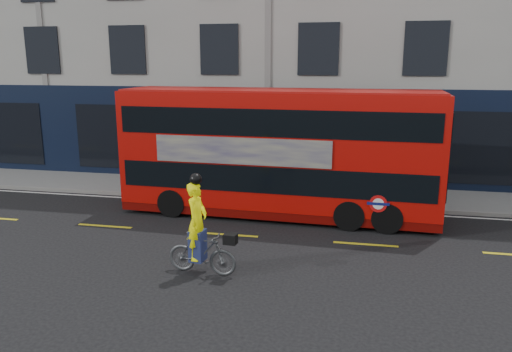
# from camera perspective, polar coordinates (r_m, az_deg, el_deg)

# --- Properties ---
(ground) EXTENTS (120.00, 120.00, 0.00)m
(ground) POSITION_cam_1_polar(r_m,az_deg,el_deg) (13.62, -4.79, -8.80)
(ground) COLOR black
(ground) RESTS_ON ground
(pavement) EXTENTS (60.00, 3.00, 0.12)m
(pavement) POSITION_cam_1_polar(r_m,az_deg,el_deg) (19.62, 0.51, -1.72)
(pavement) COLOR gray
(pavement) RESTS_ON ground
(kerb) EXTENTS (60.00, 0.12, 0.13)m
(kerb) POSITION_cam_1_polar(r_m,az_deg,el_deg) (18.20, -0.39, -2.88)
(kerb) COLOR slate
(kerb) RESTS_ON ground
(building_terrace) EXTENTS (50.00, 10.07, 15.00)m
(building_terrace) POSITION_cam_1_polar(r_m,az_deg,el_deg) (25.44, 3.48, 18.51)
(building_terrace) COLOR #A19F98
(building_terrace) RESTS_ON ground
(road_edge_line) EXTENTS (58.00, 0.10, 0.01)m
(road_edge_line) POSITION_cam_1_polar(r_m,az_deg,el_deg) (17.93, -0.59, -3.33)
(road_edge_line) COLOR silver
(road_edge_line) RESTS_ON ground
(lane_dashes) EXTENTS (58.00, 0.12, 0.01)m
(lane_dashes) POSITION_cam_1_polar(r_m,az_deg,el_deg) (14.97, -3.18, -6.71)
(lane_dashes) COLOR gold
(lane_dashes) RESTS_ON ground
(bus) EXTENTS (10.42, 2.75, 4.16)m
(bus) POSITION_cam_1_polar(r_m,az_deg,el_deg) (16.37, 2.68, 2.74)
(bus) COLOR #B50C07
(bus) RESTS_ON ground
(cyclist) EXTENTS (1.78, 0.73, 2.50)m
(cyclist) POSITION_cam_1_polar(r_m,az_deg,el_deg) (12.15, -6.40, -7.28)
(cyclist) COLOR #494C4E
(cyclist) RESTS_ON ground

